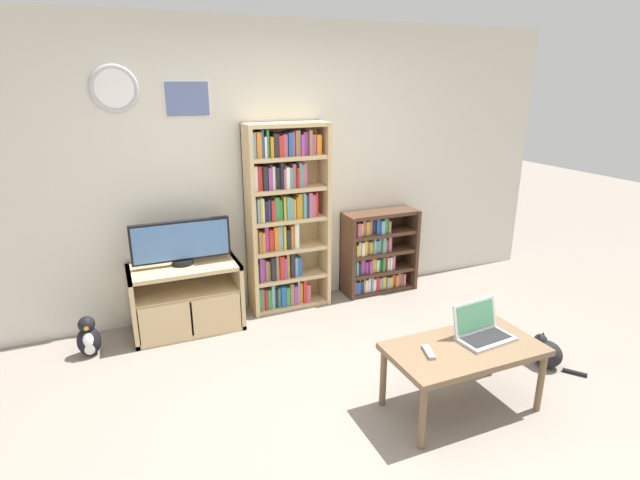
{
  "coord_description": "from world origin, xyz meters",
  "views": [
    {
      "loc": [
        -1.38,
        -2.33,
        2.09
      ],
      "look_at": [
        0.09,
        1.1,
        0.89
      ],
      "focal_mm": 28.0,
      "sensor_mm": 36.0,
      "label": 1
    }
  ],
  "objects": [
    {
      "name": "cat",
      "position": [
        1.52,
        0.07,
        0.11
      ],
      "size": [
        0.29,
        0.39,
        0.25
      ],
      "rotation": [
        0.0,
        0.0,
        0.27
      ],
      "color": "black",
      "rests_on": "ground_plane"
    },
    {
      "name": "laptop",
      "position": [
        0.77,
        -0.03,
        0.52
      ],
      "size": [
        0.39,
        0.28,
        0.23
      ],
      "rotation": [
        0.0,
        0.0,
        0.09
      ],
      "color": "#B7BABC",
      "rests_on": "coffee_table"
    },
    {
      "name": "tv_stand",
      "position": [
        -0.89,
        1.73,
        0.3
      ],
      "size": [
        0.92,
        0.46,
        0.59
      ],
      "color": "tan",
      "rests_on": "ground_plane"
    },
    {
      "name": "television",
      "position": [
        -0.89,
        1.78,
        0.79
      ],
      "size": [
        0.82,
        0.18,
        0.38
      ],
      "color": "black",
      "rests_on": "tv_stand"
    },
    {
      "name": "remote_near_laptop",
      "position": [
        0.33,
        -0.07,
        0.47
      ],
      "size": [
        0.09,
        0.17,
        0.02
      ],
      "rotation": [
        0.0,
        0.0,
        2.84
      ],
      "color": "#99999E",
      "rests_on": "coffee_table"
    },
    {
      "name": "penguin_figurine",
      "position": [
        -1.68,
        1.6,
        0.15
      ],
      "size": [
        0.18,
        0.16,
        0.33
      ],
      "color": "black",
      "rests_on": "ground_plane"
    },
    {
      "name": "bookshelf_short",
      "position": [
        1.02,
        1.86,
        0.4
      ],
      "size": [
        0.76,
        0.29,
        0.84
      ],
      "color": "#472D1E",
      "rests_on": "ground_plane"
    },
    {
      "name": "ground_plane",
      "position": [
        0.0,
        0.0,
        0.0
      ],
      "size": [
        18.0,
        18.0,
        0.0
      ],
      "primitive_type": "plane",
      "color": "gray"
    },
    {
      "name": "coffee_table",
      "position": [
        0.59,
        -0.09,
        0.41
      ],
      "size": [
        1.0,
        0.54,
        0.46
      ],
      "color": "brown",
      "rests_on": "ground_plane"
    },
    {
      "name": "bookshelf_tall",
      "position": [
        0.05,
        1.87,
        0.87
      ],
      "size": [
        0.75,
        0.27,
        1.73
      ],
      "color": "tan",
      "rests_on": "ground_plane"
    },
    {
      "name": "wall_back",
      "position": [
        -0.01,
        2.03,
        1.31
      ],
      "size": [
        6.0,
        0.09,
        2.6
      ],
      "color": "beige",
      "rests_on": "ground_plane"
    }
  ]
}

